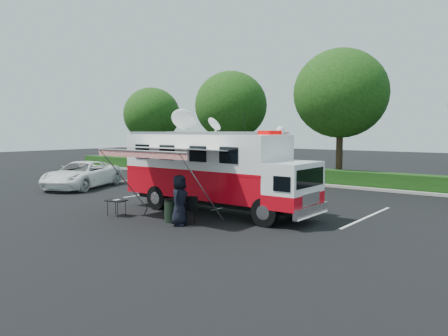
{
  "coord_description": "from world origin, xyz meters",
  "views": [
    {
      "loc": [
        11.65,
        -14.54,
        3.56
      ],
      "look_at": [
        0.0,
        0.5,
        1.9
      ],
      "focal_mm": 35.0,
      "sensor_mm": 36.0,
      "label": 1
    }
  ],
  "objects_px": {
    "white_suv": "(82,188)",
    "folding_table": "(116,201)",
    "command_truck": "(215,170)",
    "trash_bin": "(172,210)"
  },
  "relations": [
    {
      "from": "command_truck",
      "to": "white_suv",
      "type": "bearing_deg",
      "value": 173.99
    },
    {
      "from": "command_truck",
      "to": "folding_table",
      "type": "xyz_separation_m",
      "value": [
        -2.72,
        -3.16,
        -1.22
      ]
    },
    {
      "from": "white_suv",
      "to": "folding_table",
      "type": "xyz_separation_m",
      "value": [
        8.85,
        -4.38,
        0.62
      ]
    },
    {
      "from": "white_suv",
      "to": "folding_table",
      "type": "relative_size",
      "value": 6.54
    },
    {
      "from": "white_suv",
      "to": "folding_table",
      "type": "bearing_deg",
      "value": -49.61
    },
    {
      "from": "command_truck",
      "to": "folding_table",
      "type": "relative_size",
      "value": 10.02
    },
    {
      "from": "command_truck",
      "to": "trash_bin",
      "type": "bearing_deg",
      "value": -92.69
    },
    {
      "from": "command_truck",
      "to": "white_suv",
      "type": "distance_m",
      "value": 11.77
    },
    {
      "from": "command_truck",
      "to": "folding_table",
      "type": "distance_m",
      "value": 4.35
    },
    {
      "from": "folding_table",
      "to": "trash_bin",
      "type": "distance_m",
      "value": 2.67
    }
  ]
}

